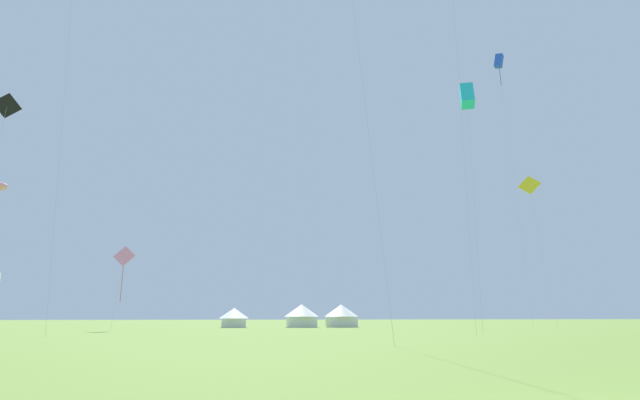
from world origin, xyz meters
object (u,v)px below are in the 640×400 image
(kite_blue_box, at_px, (499,62))
(festival_tent_right, at_px, (302,314))
(festival_tent_center, at_px, (341,315))
(kite_cyan_box, at_px, (467,96))
(kite_black_diamond, at_px, (6,108))
(festival_tent_left, at_px, (234,317))
(kite_pink_diamond, at_px, (124,259))
(kite_yellow_diamond, at_px, (530,186))

(kite_blue_box, height_order, festival_tent_right, kite_blue_box)
(festival_tent_center, bearing_deg, kite_cyan_box, -70.33)
(kite_black_diamond, distance_m, festival_tent_left, 34.62)
(kite_pink_diamond, bearing_deg, festival_tent_left, 39.68)
(kite_cyan_box, height_order, festival_tent_left, kite_cyan_box)
(kite_yellow_diamond, height_order, kite_cyan_box, kite_cyan_box)
(kite_yellow_diamond, relative_size, kite_black_diamond, 0.92)
(kite_yellow_diamond, relative_size, kite_cyan_box, 0.77)
(kite_yellow_diamond, relative_size, festival_tent_center, 4.17)
(festival_tent_left, distance_m, festival_tent_center, 14.18)
(kite_yellow_diamond, relative_size, kite_pink_diamond, 2.13)
(kite_yellow_diamond, bearing_deg, kite_pink_diamond, 178.15)
(kite_yellow_diamond, xyz_separation_m, festival_tent_right, (-27.44, 11.49, -15.82))
(kite_black_diamond, bearing_deg, kite_pink_diamond, 53.56)
(kite_cyan_box, bearing_deg, kite_yellow_diamond, 39.97)
(kite_blue_box, bearing_deg, festival_tent_right, 156.10)
(kite_pink_diamond, distance_m, festival_tent_right, 23.74)
(kite_yellow_diamond, height_order, kite_black_diamond, kite_black_diamond)
(kite_pink_diamond, xyz_separation_m, festival_tent_left, (11.97, 9.93, -6.08))
(kite_cyan_box, relative_size, kite_pink_diamond, 2.77)
(kite_cyan_box, distance_m, festival_tent_center, 32.62)
(kite_black_diamond, relative_size, festival_tent_center, 4.54)
(kite_black_diamond, bearing_deg, kite_cyan_box, -2.15)
(festival_tent_left, bearing_deg, festival_tent_right, 0.00)
(festival_tent_left, bearing_deg, kite_pink_diamond, -140.32)
(kite_yellow_diamond, relative_size, kite_blue_box, 0.53)
(festival_tent_right, bearing_deg, festival_tent_left, -180.00)
(festival_tent_left, relative_size, festival_tent_right, 0.84)
(kite_pink_diamond, height_order, festival_tent_right, kite_pink_diamond)
(festival_tent_left, bearing_deg, kite_blue_box, -18.17)
(kite_yellow_diamond, relative_size, festival_tent_left, 4.98)
(festival_tent_right, height_order, festival_tent_center, festival_tent_right)
(kite_blue_box, xyz_separation_m, kite_black_diamond, (-54.35, -10.35, -15.60))
(kite_yellow_diamond, xyz_separation_m, kite_pink_diamond, (-48.20, 1.56, -10.01))
(festival_tent_left, bearing_deg, kite_black_diamond, -133.67)
(kite_black_diamond, bearing_deg, festival_tent_center, 31.76)
(kite_black_diamond, height_order, festival_tent_left, kite_black_diamond)
(kite_yellow_diamond, xyz_separation_m, festival_tent_left, (-36.23, 11.49, -16.09))
(kite_yellow_diamond, xyz_separation_m, kite_black_diamond, (-56.71, -9.97, 1.76))
(kite_black_diamond, height_order, kite_pink_diamond, kite_black_diamond)
(kite_black_diamond, height_order, festival_tent_right, kite_black_diamond)
(kite_yellow_diamond, xyz_separation_m, kite_blue_box, (-2.36, 0.38, 17.36))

